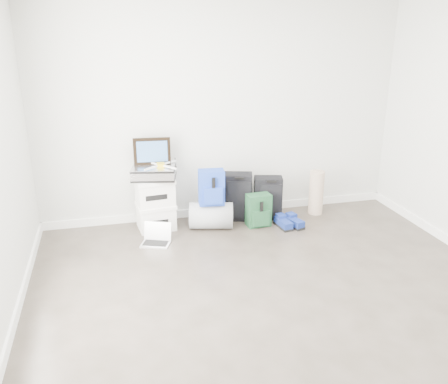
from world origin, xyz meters
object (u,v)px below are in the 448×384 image
object	(u,v)px
carry_on	(268,198)
large_suitcase	(237,197)
briefcase	(154,173)
duffel_bag	(211,216)
boxes_stack	(155,204)
laptop	(156,238)

from	to	relation	value
carry_on	large_suitcase	bearing A→B (deg)	-176.35
large_suitcase	carry_on	xyz separation A→B (m)	(0.39, -0.07, -0.03)
briefcase	carry_on	world-z (taller)	briefcase
large_suitcase	carry_on	bearing A→B (deg)	5.68
duffel_bag	carry_on	world-z (taller)	carry_on
boxes_stack	laptop	size ratio (longest dim) A/B	1.70
carry_on	laptop	distance (m)	1.52
briefcase	carry_on	distance (m)	1.48
boxes_stack	briefcase	world-z (taller)	briefcase
large_suitcase	laptop	bearing A→B (deg)	-140.11
boxes_stack	duffel_bag	distance (m)	0.68
duffel_bag	large_suitcase	size ratio (longest dim) A/B	0.87
briefcase	large_suitcase	bearing A→B (deg)	14.55
duffel_bag	laptop	xyz separation A→B (m)	(-0.69, -0.26, -0.11)
briefcase	laptop	bearing A→B (deg)	-84.69
laptop	boxes_stack	bearing A→B (deg)	105.35
large_suitcase	laptop	distance (m)	1.19
briefcase	carry_on	xyz separation A→B (m)	(1.41, -0.03, -0.43)
briefcase	carry_on	bearing A→B (deg)	10.76
duffel_bag	boxes_stack	bearing A→B (deg)	-179.38
duffel_bag	carry_on	bearing A→B (deg)	23.99
duffel_bag	laptop	world-z (taller)	duffel_bag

